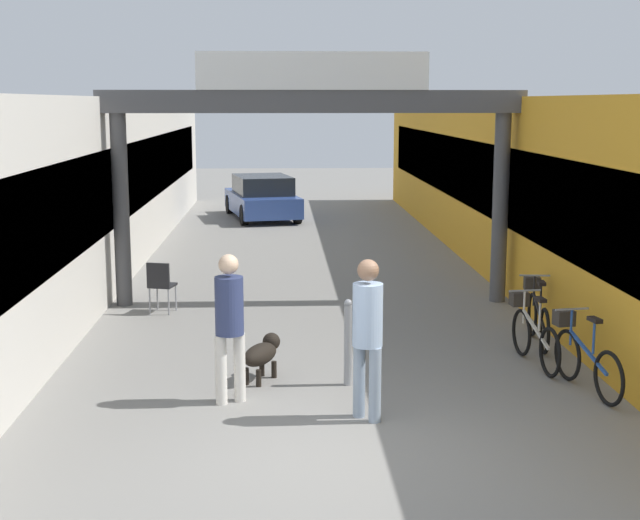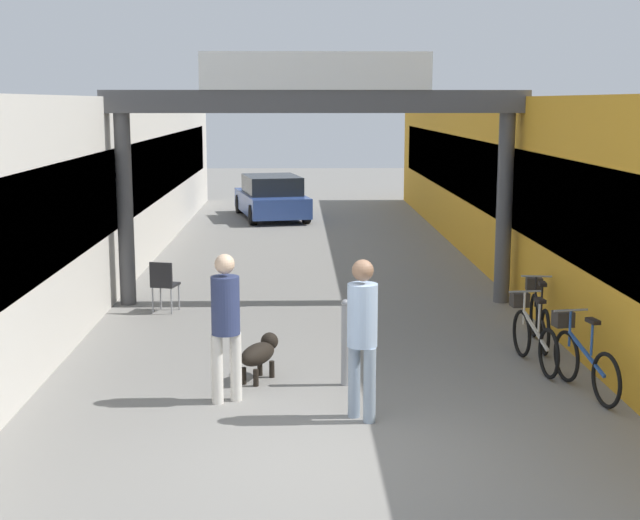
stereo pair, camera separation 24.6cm
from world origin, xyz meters
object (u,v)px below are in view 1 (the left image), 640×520
bicycle_blue_nearest (583,356)px  bicycle_black_third (537,314)px  pedestrian_with_dog (229,318)px  pedestrian_companion (368,328)px  dog_on_leash (262,353)px  bollard_post_metal (348,342)px  cafe_chair_black_nearer (161,282)px  parked_car_blue (262,198)px  bicycle_silver_second (532,333)px

bicycle_blue_nearest → bicycle_black_third: 2.23m
pedestrian_with_dog → pedestrian_companion: bearing=-22.3°
dog_on_leash → bicycle_blue_nearest: size_ratio=0.48×
bollard_post_metal → cafe_chair_black_nearer: bearing=125.5°
pedestrian_companion → parked_car_blue: bearing=94.9°
cafe_chair_black_nearer → bicycle_silver_second: bearing=-30.3°
dog_on_leash → parked_car_blue: parked_car_blue is taller
bicycle_blue_nearest → bollard_post_metal: 2.94m
pedestrian_companion → cafe_chair_black_nearer: bearing=119.6°
pedestrian_with_dog → bicycle_silver_second: pedestrian_with_dog is taller
pedestrian_with_dog → parked_car_blue: bearing=89.8°
pedestrian_companion → bicycle_black_third: bearing=47.8°
bicycle_silver_second → bollard_post_metal: size_ratio=1.51×
parked_car_blue → cafe_chair_black_nearer: bearing=-96.8°
bicycle_black_third → pedestrian_with_dog: bearing=-150.4°
parked_car_blue → pedestrian_companion: bearing=-85.1°
pedestrian_companion → bollard_post_metal: pedestrian_companion is taller
pedestrian_with_dog → bollard_post_metal: (1.45, 0.61, -0.48)m
dog_on_leash → bollard_post_metal: bearing=-13.4°
parked_car_blue → bicycle_blue_nearest: bearing=-75.7°
pedestrian_companion → parked_car_blue: pedestrian_companion is taller
bicycle_black_third → bollard_post_metal: bollard_post_metal is taller
cafe_chair_black_nearer → bicycle_black_third: bearing=-19.9°
bicycle_blue_nearest → bicycle_silver_second: (-0.32, 1.14, 0.00)m
pedestrian_companion → dog_on_leash: (-1.21, 1.51, -0.71)m
pedestrian_with_dog → bicycle_silver_second: size_ratio=1.07×
pedestrian_with_dog → bicycle_blue_nearest: size_ratio=1.08×
bicycle_blue_nearest → pedestrian_with_dog: bearing=-176.2°
bicycle_silver_second → bicycle_black_third: (0.38, 1.08, 0.00)m
bollard_post_metal → bicycle_blue_nearest: bearing=-6.2°
pedestrian_companion → bicycle_blue_nearest: pedestrian_companion is taller
dog_on_leash → bicycle_silver_second: bearing=8.8°
pedestrian_with_dog → bicycle_blue_nearest: (4.38, 0.29, -0.61)m
pedestrian_companion → bollard_post_metal: bearing=95.6°
pedestrian_companion → cafe_chair_black_nearer: pedestrian_companion is taller
dog_on_leash → bicycle_silver_second: 3.74m
bicycle_silver_second → bicycle_black_third: bearing=70.7°
dog_on_leash → parked_car_blue: (-0.30, 16.29, 0.29)m
dog_on_leash → cafe_chair_black_nearer: size_ratio=0.90×
bicycle_silver_second → bicycle_black_third: 1.15m
pedestrian_with_dog → bicycle_blue_nearest: bearing=3.8°
bicycle_silver_second → parked_car_blue: 16.22m
pedestrian_companion → bicycle_silver_second: 3.30m
pedestrian_companion → bicycle_black_third: pedestrian_companion is taller
pedestrian_companion → bicycle_silver_second: (2.48, 2.08, -0.63)m
dog_on_leash → bicycle_black_third: size_ratio=0.48×
cafe_chair_black_nearer → bollard_post_metal: bearing=-54.5°
dog_on_leash → bollard_post_metal: 1.14m
pedestrian_with_dog → dog_on_leash: size_ratio=2.25×
bollard_post_metal → parked_car_blue: bearing=94.8°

